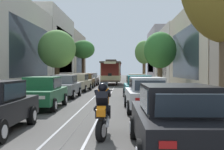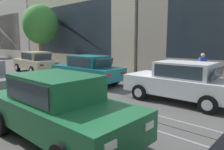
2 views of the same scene
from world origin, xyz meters
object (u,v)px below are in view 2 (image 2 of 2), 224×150
object	(u,v)px
parked_car_white_second_right	(182,82)
parked_car_teal_mid_right	(88,69)
parked_car_green_second_left	(59,107)
parked_car_beige_fourth_right	(36,62)
pedestrian_on_right_pavement	(202,67)
street_tree_kerb_right_second	(41,25)

from	to	relation	value
parked_car_white_second_right	parked_car_teal_mid_right	distance (m)	5.56
parked_car_green_second_left	parked_car_beige_fourth_right	xyz separation A→B (m)	(5.33, 11.25, 0.00)
parked_car_beige_fourth_right	pedestrian_on_right_pavement	xyz separation A→B (m)	(3.74, -11.26, 0.18)
street_tree_kerb_right_second	parked_car_teal_mid_right	bearing A→B (deg)	-105.37
parked_car_teal_mid_right	street_tree_kerb_right_second	xyz separation A→B (m)	(2.68, 9.74, 3.08)
pedestrian_on_right_pavement	street_tree_kerb_right_second	bearing A→B (deg)	95.14
parked_car_teal_mid_right	parked_car_beige_fourth_right	size ratio (longest dim) A/B	0.99
parked_car_green_second_left	street_tree_kerb_right_second	bearing A→B (deg)	62.02
parked_car_white_second_right	parked_car_green_second_left	bearing A→B (deg)	172.31
parked_car_white_second_right	parked_car_teal_mid_right	world-z (taller)	same
parked_car_teal_mid_right	parked_car_beige_fourth_right	xyz separation A→B (m)	(0.25, 6.39, 0.00)
parked_car_green_second_left	parked_car_white_second_right	distance (m)	5.20
parked_car_green_second_left	parked_car_beige_fourth_right	distance (m)	12.45
parked_car_beige_fourth_right	street_tree_kerb_right_second	distance (m)	5.16
parked_car_beige_fourth_right	pedestrian_on_right_pavement	world-z (taller)	pedestrian_on_right_pavement
parked_car_green_second_left	parked_car_white_second_right	world-z (taller)	same
street_tree_kerb_right_second	parked_car_white_second_right	bearing A→B (deg)	-99.67
parked_car_green_second_left	pedestrian_on_right_pavement	xyz separation A→B (m)	(9.07, -0.01, 0.18)
parked_car_white_second_right	parked_car_beige_fourth_right	xyz separation A→B (m)	(0.18, 11.95, 0.00)
parked_car_teal_mid_right	pedestrian_on_right_pavement	bearing A→B (deg)	-50.67
street_tree_kerb_right_second	pedestrian_on_right_pavement	bearing A→B (deg)	-84.86
parked_car_teal_mid_right	parked_car_beige_fourth_right	world-z (taller)	same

